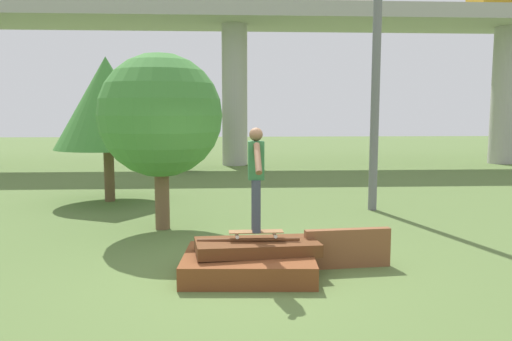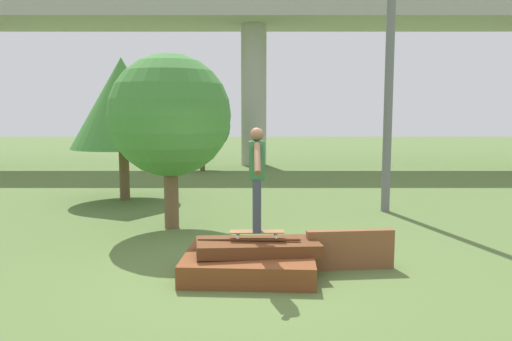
{
  "view_description": "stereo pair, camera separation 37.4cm",
  "coord_description": "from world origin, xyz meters",
  "px_view_note": "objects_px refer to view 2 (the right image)",
  "views": [
    {
      "loc": [
        -0.28,
        -6.95,
        2.33
      ],
      "look_at": [
        0.11,
        0.05,
        1.51
      ],
      "focal_mm": 35.0,
      "sensor_mm": 36.0,
      "label": 1
    },
    {
      "loc": [
        0.1,
        -6.96,
        2.33
      ],
      "look_at": [
        0.11,
        0.05,
        1.51
      ],
      "focal_mm": 35.0,
      "sensor_mm": 36.0,
      "label": 2
    }
  ],
  "objects_px": {
    "tree_behind_left": "(201,126)",
    "tree_behind_right": "(169,116)",
    "tree_mid_back": "(121,103)",
    "utility_pole": "(390,25)",
    "skater": "(256,173)",
    "skateboard": "(256,232)"
  },
  "relations": [
    {
      "from": "skateboard",
      "to": "tree_behind_left",
      "type": "distance_m",
      "value": 12.96
    },
    {
      "from": "skateboard",
      "to": "skater",
      "type": "height_order",
      "value": "skater"
    },
    {
      "from": "tree_behind_left",
      "to": "tree_mid_back",
      "type": "height_order",
      "value": "tree_mid_back"
    },
    {
      "from": "skateboard",
      "to": "tree_mid_back",
      "type": "distance_m",
      "value": 7.3
    },
    {
      "from": "skater",
      "to": "tree_behind_right",
      "type": "bearing_deg",
      "value": 120.75
    },
    {
      "from": "utility_pole",
      "to": "tree_behind_right",
      "type": "relative_size",
      "value": 2.39
    },
    {
      "from": "skateboard",
      "to": "skater",
      "type": "xyz_separation_m",
      "value": [
        0.0,
        -0.0,
        0.86
      ]
    },
    {
      "from": "tree_behind_left",
      "to": "tree_behind_right",
      "type": "distance_m",
      "value": 9.86
    },
    {
      "from": "utility_pole",
      "to": "tree_mid_back",
      "type": "relative_size",
      "value": 2.22
    },
    {
      "from": "tree_mid_back",
      "to": "skater",
      "type": "bearing_deg",
      "value": -60.12
    },
    {
      "from": "skateboard",
      "to": "utility_pole",
      "type": "relative_size",
      "value": 0.09
    },
    {
      "from": "tree_behind_right",
      "to": "tree_mid_back",
      "type": "height_order",
      "value": "tree_mid_back"
    },
    {
      "from": "skater",
      "to": "tree_behind_left",
      "type": "bearing_deg",
      "value": 99.56
    },
    {
      "from": "utility_pole",
      "to": "tree_behind_right",
      "type": "height_order",
      "value": "utility_pole"
    },
    {
      "from": "utility_pole",
      "to": "tree_behind_left",
      "type": "relative_size",
      "value": 2.89
    },
    {
      "from": "skateboard",
      "to": "skater",
      "type": "distance_m",
      "value": 0.86
    },
    {
      "from": "tree_behind_left",
      "to": "tree_behind_right",
      "type": "height_order",
      "value": "tree_behind_right"
    },
    {
      "from": "utility_pole",
      "to": "tree_mid_back",
      "type": "bearing_deg",
      "value": 166.81
    },
    {
      "from": "skateboard",
      "to": "tree_mid_back",
      "type": "xyz_separation_m",
      "value": [
        -3.51,
        6.1,
        1.94
      ]
    },
    {
      "from": "tree_behind_right",
      "to": "tree_behind_left",
      "type": "bearing_deg",
      "value": 92.48
    },
    {
      "from": "skateboard",
      "to": "tree_behind_left",
      "type": "relative_size",
      "value": 0.27
    },
    {
      "from": "skater",
      "to": "tree_behind_left",
      "type": "height_order",
      "value": "tree_behind_left"
    }
  ]
}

